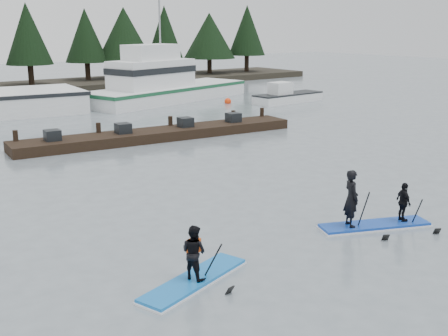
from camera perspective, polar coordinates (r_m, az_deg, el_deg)
ground at (r=15.04m, az=13.92°, el=-8.65°), size 160.00×160.00×0.00m
fishing_boat_medium at (r=44.06m, az=-6.09°, el=7.57°), size 15.07×7.90×8.62m
skiff at (r=43.36m, az=6.53°, el=7.09°), size 5.99×2.12×0.69m
floating_dock at (r=29.34m, az=-6.52°, el=3.43°), size 15.19×3.42×0.50m
buoy_c at (r=42.62m, az=0.39°, el=6.59°), size 0.51×0.51×0.51m
paddleboard_solo at (r=13.02m, az=-3.06°, el=-9.66°), size 3.20×1.68×1.85m
paddleboard_duo at (r=16.90m, az=14.79°, el=-3.93°), size 3.32×2.01×2.28m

